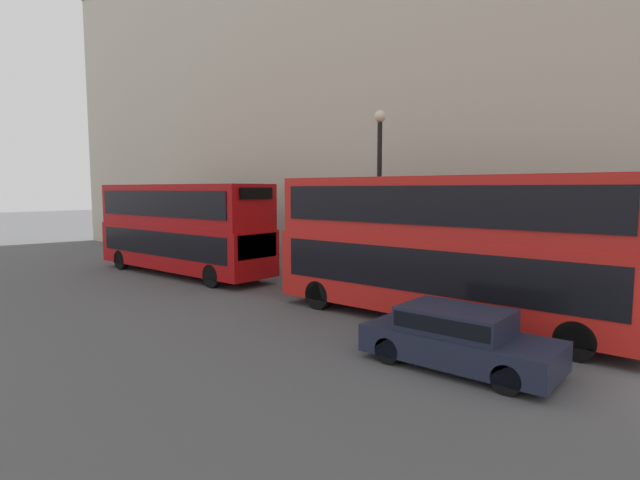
# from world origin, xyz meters

# --- Properties ---
(bus_leading) EXTENTS (2.59, 11.34, 4.53)m
(bus_leading) POSITION_xyz_m (1.60, 6.90, 2.49)
(bus_leading) COLOR red
(bus_leading) RESTS_ON ground
(bus_second_in_queue) EXTENTS (2.59, 10.72, 4.37)m
(bus_second_in_queue) POSITION_xyz_m (1.60, 20.60, 2.40)
(bus_second_in_queue) COLOR #B20C0F
(bus_second_in_queue) RESTS_ON ground
(car_dark_sedan) EXTENTS (1.86, 4.41, 1.40)m
(car_dark_sedan) POSITION_xyz_m (-1.80, 4.83, 0.74)
(car_dark_sedan) COLOR #1E2338
(car_dark_sedan) RESTS_ON ground
(street_lamp) EXTENTS (0.44, 0.44, 7.10)m
(street_lamp) POSITION_xyz_m (3.62, 10.60, 4.33)
(street_lamp) COLOR black
(street_lamp) RESTS_ON ground
(pedestrian) EXTENTS (0.36, 0.36, 1.77)m
(pedestrian) POSITION_xyz_m (4.29, 23.55, 0.82)
(pedestrian) COLOR maroon
(pedestrian) RESTS_ON ground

